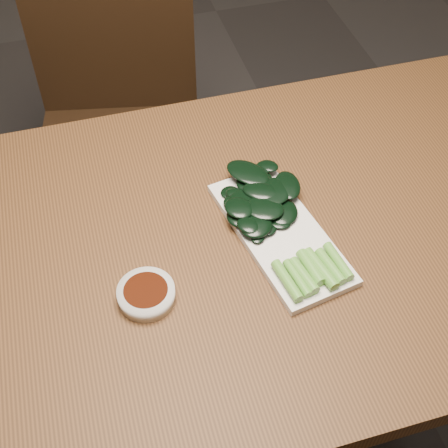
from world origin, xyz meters
TOP-DOWN VIEW (x-y plane):
  - ground at (0.00, 0.00)m, footprint 6.00×6.00m
  - table at (0.00, 0.00)m, footprint 1.40×0.80m
  - chair_far at (-0.08, 0.70)m, footprint 0.52×0.52m
  - sauce_bowl at (-0.13, -0.09)m, footprint 0.09×0.09m
  - serving_plate at (0.12, -0.02)m, footprint 0.19×0.33m
  - gai_lan at (0.11, 0.02)m, footprint 0.18×0.34m

SIDE VIEW (x-z plane):
  - ground at x=0.00m, z-range 0.00..0.00m
  - chair_far at x=-0.08m, z-range 0.04..0.93m
  - table at x=0.00m, z-range 0.30..1.05m
  - serving_plate at x=0.12m, z-range 0.75..0.76m
  - sauce_bowl at x=-0.13m, z-range 0.75..0.78m
  - gai_lan at x=0.11m, z-range 0.76..0.79m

